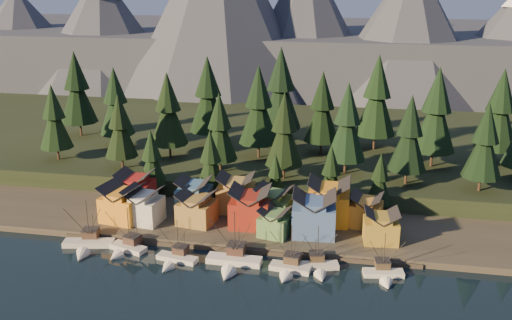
% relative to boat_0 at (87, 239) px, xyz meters
% --- Properties ---
extents(ground, '(500.00, 500.00, 0.00)m').
position_rel_boat_0_xyz_m(ground, '(32.80, -10.61, -2.11)').
color(ground, black).
rests_on(ground, ground).
extents(shore_strip, '(400.00, 50.00, 1.50)m').
position_rel_boat_0_xyz_m(shore_strip, '(32.80, 29.39, -1.36)').
color(shore_strip, '#393429').
rests_on(shore_strip, ground).
extents(hillside, '(420.00, 100.00, 6.00)m').
position_rel_boat_0_xyz_m(hillside, '(32.80, 79.39, 0.89)').
color(hillside, black).
rests_on(hillside, ground).
extents(dock, '(80.00, 4.00, 1.00)m').
position_rel_boat_0_xyz_m(dock, '(32.80, 5.89, -1.61)').
color(dock, '#473E33').
rests_on(dock, ground).
extents(mountain_ridge, '(560.00, 190.00, 90.00)m').
position_rel_boat_0_xyz_m(mountain_ridge, '(28.61, 202.98, 23.94)').
color(mountain_ridge, '#454B59').
rests_on(mountain_ridge, ground).
extents(boat_0, '(11.89, 12.61, 11.85)m').
position_rel_boat_0_xyz_m(boat_0, '(0.00, 0.00, 0.00)').
color(boat_0, beige).
rests_on(boat_0, ground).
extents(boat_1, '(9.05, 9.64, 11.14)m').
position_rel_boat_0_xyz_m(boat_1, '(9.15, -0.13, 0.12)').
color(boat_1, beige).
rests_on(boat_1, ground).
extents(boat_2, '(9.49, 10.04, 10.13)m').
position_rel_boat_0_xyz_m(boat_2, '(21.38, -2.76, -0.24)').
color(boat_2, silver).
rests_on(boat_2, ground).
extents(boat_3, '(11.98, 13.02, 12.74)m').
position_rel_boat_0_xyz_m(boat_3, '(33.72, -1.90, 0.20)').
color(boat_3, white).
rests_on(boat_3, ground).
extents(boat_4, '(9.00, 9.58, 11.10)m').
position_rel_boat_0_xyz_m(boat_4, '(45.72, -2.47, 0.10)').
color(boat_4, beige).
rests_on(boat_4, ground).
extents(boat_5, '(9.29, 9.74, 10.30)m').
position_rel_boat_0_xyz_m(boat_5, '(51.52, -0.44, -0.16)').
color(boat_5, beige).
rests_on(boat_5, ground).
extents(boat_6, '(8.66, 9.20, 10.18)m').
position_rel_boat_0_xyz_m(boat_6, '(64.78, -1.02, -0.13)').
color(boat_6, white).
rests_on(boat_6, ground).
extents(house_front_0, '(10.35, 9.95, 9.02)m').
position_rel_boat_0_xyz_m(house_front_0, '(3.20, 12.86, 4.13)').
color(house_front_0, orange).
rests_on(house_front_0, shore_strip).
extents(house_front_1, '(9.04, 8.75, 8.51)m').
position_rel_boat_0_xyz_m(house_front_1, '(8.54, 12.84, 3.86)').
color(house_front_1, silver).
rests_on(house_front_1, shore_strip).
extents(house_front_2, '(9.24, 9.29, 7.91)m').
position_rel_boat_0_xyz_m(house_front_2, '(21.23, 14.61, 3.54)').
color(house_front_2, olive).
rests_on(house_front_2, shore_strip).
extents(house_front_3, '(9.63, 9.22, 9.43)m').
position_rel_boat_0_xyz_m(house_front_3, '(33.99, 15.65, 4.34)').
color(house_front_3, maroon).
rests_on(house_front_3, shore_strip).
extents(house_front_4, '(7.87, 8.26, 6.66)m').
position_rel_boat_0_xyz_m(house_front_4, '(40.57, 11.51, 2.88)').
color(house_front_4, '#538146').
rests_on(house_front_4, shore_strip).
extents(house_front_5, '(10.23, 9.41, 10.12)m').
position_rel_boat_0_xyz_m(house_front_5, '(49.15, 13.51, 4.70)').
color(house_front_5, '#3D5C91').
rests_on(house_front_5, shore_strip).
extents(house_front_6, '(8.03, 7.66, 7.45)m').
position_rel_boat_0_xyz_m(house_front_6, '(64.11, 12.64, 3.30)').
color(house_front_6, olive).
rests_on(house_front_6, shore_strip).
extents(house_back_0, '(8.60, 8.26, 9.36)m').
position_rel_boat_0_xyz_m(house_back_0, '(2.99, 21.64, 4.30)').
color(house_back_0, maroon).
rests_on(house_back_0, shore_strip).
extents(house_back_1, '(8.03, 8.13, 8.97)m').
position_rel_boat_0_xyz_m(house_back_1, '(18.81, 20.72, 4.09)').
color(house_back_1, '#3D6791').
rests_on(house_back_1, shore_strip).
extents(house_back_2, '(9.28, 8.59, 9.46)m').
position_rel_boat_0_xyz_m(house_back_2, '(28.67, 23.86, 4.36)').
color(house_back_2, '#A9843C').
rests_on(house_back_2, shore_strip).
extents(house_back_3, '(9.51, 8.80, 8.38)m').
position_rel_boat_0_xyz_m(house_back_3, '(38.87, 20.08, 3.79)').
color(house_back_3, '#4C743E').
rests_on(house_back_3, shore_strip).
extents(house_back_4, '(9.88, 9.49, 10.64)m').
position_rel_boat_0_xyz_m(house_back_4, '(51.95, 21.17, 4.97)').
color(house_back_4, orange).
rests_on(house_back_4, shore_strip).
extents(house_back_5, '(8.15, 8.22, 7.95)m').
position_rel_boat_0_xyz_m(house_back_5, '(60.79, 20.41, 3.56)').
color(house_back_5, '#BB8330').
rests_on(house_back_5, shore_strip).
extents(tree_hill_0, '(9.68, 9.68, 22.55)m').
position_rel_boat_0_xyz_m(tree_hill_0, '(-29.20, 41.39, 16.21)').
color(tree_hill_0, '#332319').
rests_on(tree_hill_0, hillside).
extents(tree_hill_1, '(10.94, 10.94, 25.49)m').
position_rel_boat_0_xyz_m(tree_hill_1, '(-17.20, 57.39, 17.82)').
color(tree_hill_1, '#332319').
rests_on(tree_hill_1, hillside).
extents(tree_hill_2, '(9.12, 9.12, 21.25)m').
position_rel_boat_0_xyz_m(tree_hill_2, '(-7.20, 37.39, 15.50)').
color(tree_hill_2, '#332319').
rests_on(tree_hill_2, hillside).
extents(tree_hill_3, '(11.06, 11.06, 25.77)m').
position_rel_boat_0_xyz_m(tree_hill_3, '(2.80, 49.39, 17.98)').
color(tree_hill_3, '#332319').
rests_on(tree_hill_3, hillside).
extents(tree_hill_4, '(12.28, 12.28, 28.62)m').
position_rel_boat_0_xyz_m(tree_hill_4, '(10.80, 64.39, 19.53)').
color(tree_hill_4, '#332319').
rests_on(tree_hill_4, hillside).
extents(tree_hill_5, '(9.60, 9.60, 22.36)m').
position_rel_boat_0_xyz_m(tree_hill_5, '(20.80, 39.39, 16.11)').
color(tree_hill_5, '#332319').
rests_on(tree_hill_5, hillside).
extents(tree_hill_6, '(11.92, 11.92, 27.77)m').
position_rel_boat_0_xyz_m(tree_hill_6, '(28.80, 54.39, 19.07)').
color(tree_hill_6, '#332319').
rests_on(tree_hill_6, hillside).
extents(tree_hill_7, '(10.17, 10.17, 23.70)m').
position_rel_boat_0_xyz_m(tree_hill_7, '(38.80, 37.39, 16.84)').
color(tree_hill_7, '#332319').
rests_on(tree_hill_7, hillside).
extents(tree_hill_8, '(10.90, 10.90, 25.40)m').
position_rel_boat_0_xyz_m(tree_hill_8, '(46.80, 61.39, 17.77)').
color(tree_hill_8, '#332319').
rests_on(tree_hill_8, hillside).
extents(tree_hill_9, '(10.92, 10.92, 25.45)m').
position_rel_boat_0_xyz_m(tree_hill_9, '(54.80, 44.39, 17.80)').
color(tree_hill_9, '#332319').
rests_on(tree_hill_9, hillside).
extents(tree_hill_10, '(12.77, 12.77, 29.76)m').
position_rel_boat_0_xyz_m(tree_hill_10, '(62.80, 69.39, 20.16)').
color(tree_hill_10, '#332319').
rests_on(tree_hill_10, hillside).
extents(tree_hill_11, '(10.15, 10.15, 23.65)m').
position_rel_boat_0_xyz_m(tree_hill_11, '(70.80, 39.39, 16.81)').
color(tree_hill_11, '#332319').
rests_on(tree_hill_11, hillside).
extents(tree_hill_12, '(12.26, 12.26, 28.57)m').
position_rel_boat_0_xyz_m(tree_hill_12, '(78.80, 55.39, 19.51)').
color(tree_hill_12, '#332319').
rests_on(tree_hill_12, hillside).
extents(tree_hill_13, '(9.80, 9.80, 22.84)m').
position_rel_boat_0_xyz_m(tree_hill_13, '(88.80, 37.39, 16.37)').
color(tree_hill_13, '#332319').
rests_on(tree_hill_13, hillside).
extents(tree_hill_14, '(11.91, 11.91, 27.74)m').
position_rel_boat_0_xyz_m(tree_hill_14, '(96.80, 61.39, 19.05)').
color(tree_hill_14, '#332319').
rests_on(tree_hill_14, hillside).
extents(tree_hill_15, '(13.35, 13.35, 31.10)m').
position_rel_boat_0_xyz_m(tree_hill_15, '(32.80, 71.39, 20.89)').
color(tree_hill_15, '#332319').
rests_on(tree_hill_15, hillside).
extents(tree_hill_16, '(12.30, 12.30, 28.65)m').
position_rel_boat_0_xyz_m(tree_hill_16, '(-35.20, 67.39, 19.55)').
color(tree_hill_16, '#332319').
rests_on(tree_hill_16, hillside).
extents(tree_shore_0, '(7.93, 7.93, 18.48)m').
position_rel_boat_0_xyz_m(tree_shore_0, '(4.80, 29.39, 9.48)').
color(tree_shore_0, '#332319').
rests_on(tree_shore_0, shore_strip).
extents(tree_shore_1, '(8.23, 8.23, 19.18)m').
position_rel_boat_0_xyz_m(tree_shore_1, '(20.80, 29.39, 9.87)').
color(tree_shore_1, '#332319').
rests_on(tree_shore_1, shore_strip).
extents(tree_shore_2, '(5.92, 5.92, 13.79)m').
position_rel_boat_0_xyz_m(tree_shore_2, '(37.80, 29.39, 6.91)').
color(tree_shore_2, '#332319').
rests_on(tree_shore_2, shore_strip).
extents(tree_shore_3, '(7.13, 7.13, 16.61)m').
position_rel_boat_0_xyz_m(tree_shore_3, '(51.80, 29.39, 8.45)').
color(tree_shore_3, '#332319').
rests_on(tree_shore_3, shore_strip).
extents(tree_shore_4, '(6.65, 6.65, 15.49)m').
position_rel_boat_0_xyz_m(tree_shore_4, '(63.80, 29.39, 7.84)').
color(tree_shore_4, '#332319').
rests_on(tree_shore_4, shore_strip).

